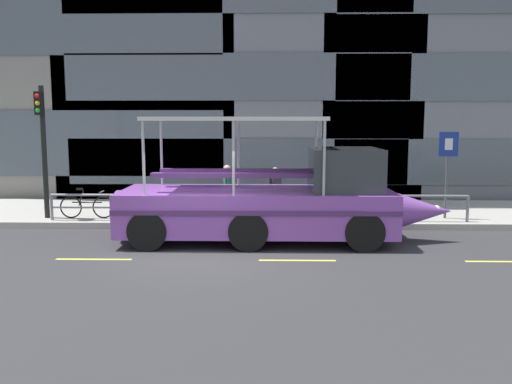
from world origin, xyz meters
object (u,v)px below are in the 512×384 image
leaned_bicycle (87,206)px  pedestrian_near_bow (354,186)px  duck_tour_boat (276,202)px  parking_sign (448,160)px  traffic_light_pole (43,139)px  pedestrian_mid_left (275,187)px  pedestrian_mid_right (227,186)px

leaned_bicycle → pedestrian_near_bow: size_ratio=1.14×
leaned_bicycle → duck_tour_boat: bearing=-21.4°
parking_sign → traffic_light_pole: bearing=-179.0°
leaned_bicycle → pedestrian_mid_left: bearing=2.7°
parking_sign → pedestrian_near_bow: 3.02m
duck_tour_boat → leaned_bicycle: bearing=158.6°
pedestrian_near_bow → pedestrian_mid_right: (-4.15, -0.69, 0.09)m
parking_sign → pedestrian_near_bow: bearing=165.3°
leaned_bicycle → duck_tour_boat: size_ratio=0.19×
traffic_light_pole → pedestrian_near_bow: traffic_light_pole is taller
parking_sign → duck_tour_boat: bearing=-154.6°
parking_sign → leaned_bicycle: parking_sign is taller
pedestrian_near_bow → parking_sign: bearing=-14.7°
traffic_light_pole → parking_sign: (12.67, 0.22, -0.66)m
pedestrian_mid_left → pedestrian_mid_right: size_ratio=0.96×
pedestrian_near_bow → pedestrian_mid_left: size_ratio=0.95×
parking_sign → duck_tour_boat: size_ratio=0.30×
leaned_bicycle → duck_tour_boat: duck_tour_boat is taller
leaned_bicycle → pedestrian_mid_right: bearing=3.6°
pedestrian_near_bow → traffic_light_pole: bearing=-174.5°
pedestrian_mid_left → leaned_bicycle: bearing=-177.3°
duck_tour_boat → pedestrian_mid_right: (-1.52, 2.61, 0.11)m
pedestrian_near_bow → leaned_bicycle: bearing=-173.6°
traffic_light_pole → pedestrian_near_bow: 10.06m
parking_sign → duck_tour_boat: (-5.41, -2.57, -0.95)m
traffic_light_pole → pedestrian_near_bow: size_ratio=2.71×
leaned_bicycle → pedestrian_mid_left: pedestrian_mid_left is taller
parking_sign → leaned_bicycle: bearing=-178.8°
pedestrian_near_bow → pedestrian_mid_right: 4.20m
pedestrian_near_bow → pedestrian_mid_left: (-2.62, -0.69, 0.05)m
traffic_light_pole → pedestrian_mid_left: size_ratio=2.57×
pedestrian_near_bow → pedestrian_mid_right: pedestrian_mid_right is taller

